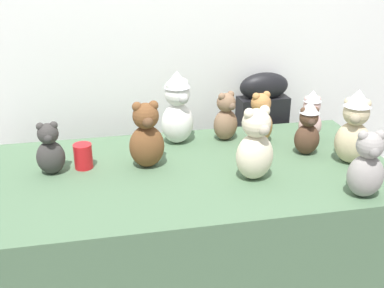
{
  "coord_description": "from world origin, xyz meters",
  "views": [
    {
      "loc": [
        -0.37,
        -1.59,
        1.64
      ],
      "look_at": [
        0.0,
        0.25,
        0.83
      ],
      "focal_mm": 45.08,
      "sensor_mm": 36.0,
      "label": 1
    }
  ],
  "objects_px": {
    "display_table": "(192,237)",
    "party_cup_red": "(83,156)",
    "teddy_bear_caramel": "(260,119)",
    "teddy_bear_ash": "(367,166)",
    "teddy_bear_mocha": "(226,118)",
    "teddy_bear_blush": "(311,115)",
    "teddy_bear_cream": "(255,146)",
    "teddy_bear_sand": "(354,128)",
    "teddy_bear_charcoal": "(50,150)",
    "teddy_bear_snow": "(177,108)",
    "instrument_case": "(260,152)",
    "teddy_bear_chestnut": "(147,137)",
    "teddy_bear_cocoa": "(308,128)"
  },
  "relations": [
    {
      "from": "teddy_bear_charcoal",
      "to": "teddy_bear_ash",
      "type": "xyz_separation_m",
      "value": [
        1.2,
        -0.44,
        0.02
      ]
    },
    {
      "from": "teddy_bear_blush",
      "to": "teddy_bear_sand",
      "type": "bearing_deg",
      "value": -69.79
    },
    {
      "from": "instrument_case",
      "to": "display_table",
      "type": "bearing_deg",
      "value": -135.15
    },
    {
      "from": "teddy_bear_ash",
      "to": "party_cup_red",
      "type": "height_order",
      "value": "teddy_bear_ash"
    },
    {
      "from": "teddy_bear_cream",
      "to": "teddy_bear_sand",
      "type": "relative_size",
      "value": 0.93
    },
    {
      "from": "teddy_bear_snow",
      "to": "teddy_bear_cream",
      "type": "bearing_deg",
      "value": -84.88
    },
    {
      "from": "display_table",
      "to": "teddy_bear_chestnut",
      "type": "distance_m",
      "value": 0.53
    },
    {
      "from": "display_table",
      "to": "teddy_bear_ash",
      "type": "bearing_deg",
      "value": -30.4
    },
    {
      "from": "teddy_bear_cream",
      "to": "teddy_bear_cocoa",
      "type": "height_order",
      "value": "teddy_bear_cream"
    },
    {
      "from": "teddy_bear_blush",
      "to": "teddy_bear_ash",
      "type": "distance_m",
      "value": 0.58
    },
    {
      "from": "teddy_bear_mocha",
      "to": "teddy_bear_chestnut",
      "type": "xyz_separation_m",
      "value": [
        -0.42,
        -0.23,
        0.02
      ]
    },
    {
      "from": "teddy_bear_chestnut",
      "to": "party_cup_red",
      "type": "xyz_separation_m",
      "value": [
        -0.27,
        0.04,
        -0.08
      ]
    },
    {
      "from": "teddy_bear_mocha",
      "to": "party_cup_red",
      "type": "height_order",
      "value": "teddy_bear_mocha"
    },
    {
      "from": "teddy_bear_ash",
      "to": "teddy_bear_snow",
      "type": "bearing_deg",
      "value": 142.1
    },
    {
      "from": "instrument_case",
      "to": "party_cup_red",
      "type": "relative_size",
      "value": 8.71
    },
    {
      "from": "display_table",
      "to": "teddy_bear_cream",
      "type": "height_order",
      "value": "teddy_bear_cream"
    },
    {
      "from": "teddy_bear_sand",
      "to": "display_table",
      "type": "bearing_deg",
      "value": -152.46
    },
    {
      "from": "teddy_bear_cream",
      "to": "party_cup_red",
      "type": "xyz_separation_m",
      "value": [
        -0.7,
        0.24,
        -0.09
      ]
    },
    {
      "from": "teddy_bear_chestnut",
      "to": "teddy_bear_caramel",
      "type": "bearing_deg",
      "value": 11.92
    },
    {
      "from": "teddy_bear_mocha",
      "to": "teddy_bear_ash",
      "type": "distance_m",
      "value": 0.76
    },
    {
      "from": "display_table",
      "to": "teddy_bear_blush",
      "type": "height_order",
      "value": "teddy_bear_blush"
    },
    {
      "from": "teddy_bear_mocha",
      "to": "teddy_bear_blush",
      "type": "height_order",
      "value": "teddy_bear_blush"
    },
    {
      "from": "teddy_bear_chestnut",
      "to": "teddy_bear_caramel",
      "type": "height_order",
      "value": "teddy_bear_chestnut"
    },
    {
      "from": "teddy_bear_blush",
      "to": "teddy_bear_ash",
      "type": "height_order",
      "value": "teddy_bear_ash"
    },
    {
      "from": "teddy_bear_cream",
      "to": "display_table",
      "type": "bearing_deg",
      "value": 135.39
    },
    {
      "from": "party_cup_red",
      "to": "teddy_bear_snow",
      "type": "bearing_deg",
      "value": 23.91
    },
    {
      "from": "teddy_bear_snow",
      "to": "party_cup_red",
      "type": "relative_size",
      "value": 3.26
    },
    {
      "from": "display_table",
      "to": "instrument_case",
      "type": "xyz_separation_m",
      "value": [
        0.52,
        0.58,
        0.13
      ]
    },
    {
      "from": "teddy_bear_ash",
      "to": "teddy_bear_mocha",
      "type": "bearing_deg",
      "value": 129.29
    },
    {
      "from": "teddy_bear_mocha",
      "to": "teddy_bear_cream",
      "type": "relative_size",
      "value": 0.78
    },
    {
      "from": "display_table",
      "to": "party_cup_red",
      "type": "relative_size",
      "value": 16.06
    },
    {
      "from": "teddy_bear_blush",
      "to": "teddy_bear_ash",
      "type": "bearing_deg",
      "value": -85.75
    },
    {
      "from": "teddy_bear_chestnut",
      "to": "teddy_bear_cocoa",
      "type": "distance_m",
      "value": 0.74
    },
    {
      "from": "teddy_bear_chestnut",
      "to": "teddy_bear_snow",
      "type": "height_order",
      "value": "teddy_bear_snow"
    },
    {
      "from": "teddy_bear_ash",
      "to": "teddy_bear_snow",
      "type": "height_order",
      "value": "teddy_bear_snow"
    },
    {
      "from": "teddy_bear_caramel",
      "to": "teddy_bear_sand",
      "type": "bearing_deg",
      "value": -58.6
    },
    {
      "from": "teddy_bear_sand",
      "to": "teddy_bear_cocoa",
      "type": "distance_m",
      "value": 0.2
    },
    {
      "from": "teddy_bear_mocha",
      "to": "teddy_bear_caramel",
      "type": "bearing_deg",
      "value": -51.05
    },
    {
      "from": "display_table",
      "to": "teddy_bear_sand",
      "type": "bearing_deg",
      "value": -5.4
    },
    {
      "from": "teddy_bear_caramel",
      "to": "teddy_bear_ash",
      "type": "bearing_deg",
      "value": -85.11
    },
    {
      "from": "teddy_bear_caramel",
      "to": "teddy_bear_blush",
      "type": "bearing_deg",
      "value": -17.21
    },
    {
      "from": "teddy_bear_caramel",
      "to": "teddy_bear_cocoa",
      "type": "bearing_deg",
      "value": -61.62
    },
    {
      "from": "teddy_bear_charcoal",
      "to": "teddy_bear_snow",
      "type": "xyz_separation_m",
      "value": [
        0.58,
        0.23,
        0.07
      ]
    },
    {
      "from": "display_table",
      "to": "teddy_bear_charcoal",
      "type": "height_order",
      "value": "teddy_bear_charcoal"
    },
    {
      "from": "party_cup_red",
      "to": "teddy_bear_ash",
      "type": "bearing_deg",
      "value": -23.65
    },
    {
      "from": "instrument_case",
      "to": "teddy_bear_charcoal",
      "type": "height_order",
      "value": "instrument_case"
    },
    {
      "from": "teddy_bear_chestnut",
      "to": "teddy_bear_caramel",
      "type": "relative_size",
      "value": 1.17
    },
    {
      "from": "teddy_bear_chestnut",
      "to": "teddy_bear_ash",
      "type": "xyz_separation_m",
      "value": [
        0.79,
        -0.43,
        -0.01
      ]
    },
    {
      "from": "display_table",
      "to": "instrument_case",
      "type": "relative_size",
      "value": 1.84
    },
    {
      "from": "teddy_bear_cream",
      "to": "teddy_bear_snow",
      "type": "bearing_deg",
      "value": 103.02
    }
  ]
}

